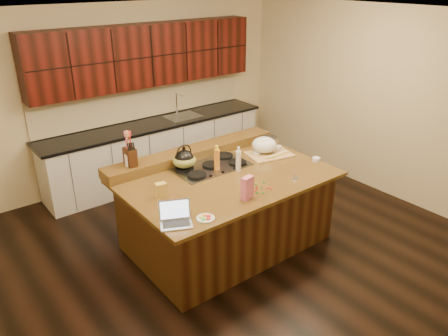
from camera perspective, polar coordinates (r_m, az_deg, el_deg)
room at (r=4.90m, az=0.36°, el=3.54°), size 5.52×5.02×2.72m
island at (r=5.28m, az=0.33°, el=-5.49°), size 2.40×1.60×0.92m
back_ledge at (r=5.56m, az=-4.11°, el=1.99°), size 2.40×0.30×0.12m
cooktop at (r=5.28m, az=-1.66°, el=0.25°), size 0.92×0.52×0.05m
back_counter at (r=6.94m, az=-9.13°, el=6.36°), size 3.70×0.66×2.40m
kettle at (r=5.17m, az=-5.22°, el=1.23°), size 0.30×0.30×0.21m
green_bowl at (r=5.18m, az=-5.21°, el=0.97°), size 0.37×0.37×0.16m
laptop at (r=4.15m, az=-6.37°, el=-6.43°), size 0.37×0.34×0.21m
oil_bottle at (r=5.14m, az=-0.94°, el=1.02°), size 0.09×0.09×0.27m
vinegar_bottle at (r=5.15m, az=1.89°, el=0.94°), size 0.08×0.08×0.25m
wooden_tray at (r=5.65m, az=5.43°, el=2.74°), size 0.62×0.51×0.22m
ramekin_a at (r=5.57m, az=11.97°, el=1.10°), size 0.11×0.11×0.04m
ramekin_b at (r=5.64m, az=4.35°, el=1.89°), size 0.11×0.11×0.04m
ramekin_c at (r=5.86m, az=7.04°, el=2.65°), size 0.11×0.11×0.04m
strainer_bowl at (r=6.00m, az=5.95°, el=3.48°), size 0.32×0.32×0.09m
kitchen_timer at (r=5.03m, az=9.32°, el=-1.08°), size 0.10×0.10×0.07m
pink_bag at (r=4.51m, az=3.06°, el=-2.62°), size 0.15×0.10×0.25m
candy_plate at (r=4.21m, az=-2.43°, el=-6.57°), size 0.23×0.23×0.01m
package_box at (r=4.62m, az=-8.25°, el=-2.86°), size 0.12×0.10×0.16m
utensil_crock at (r=5.13m, az=-12.17°, el=1.05°), size 0.16×0.16×0.14m
knife_block at (r=5.11m, az=-12.16°, el=1.42°), size 0.11×0.17×0.21m
gumdrop_0 at (r=4.77m, az=6.25°, el=-2.73°), size 0.02×0.02×0.02m
gumdrop_1 at (r=4.68m, az=4.37°, el=-3.21°), size 0.02×0.02×0.02m
gumdrop_2 at (r=4.78m, az=5.55°, el=-2.64°), size 0.02×0.02×0.02m
gumdrop_3 at (r=4.56m, az=3.41°, el=-3.98°), size 0.02×0.02×0.02m
gumdrop_4 at (r=4.71m, az=4.15°, el=-3.02°), size 0.02×0.02×0.02m
gumdrop_5 at (r=4.79m, az=4.87°, el=-2.53°), size 0.02×0.02×0.02m
gumdrop_6 at (r=4.75m, az=4.27°, el=-2.75°), size 0.02×0.02×0.02m
gumdrop_7 at (r=4.60m, az=2.88°, el=-3.70°), size 0.02×0.02×0.02m
gumdrop_8 at (r=4.67m, az=3.34°, el=-3.27°), size 0.02×0.02×0.02m
gumdrop_9 at (r=4.68m, az=5.15°, el=-3.26°), size 0.02×0.02×0.02m
gumdrop_10 at (r=4.79m, az=6.03°, el=-2.60°), size 0.02×0.02×0.02m
gumdrop_11 at (r=4.90m, az=5.22°, el=-1.90°), size 0.02×0.02×0.02m
gumdrop_12 at (r=4.80m, az=4.31°, el=-2.47°), size 0.02×0.02×0.02m
gumdrop_13 at (r=4.85m, az=4.21°, el=-2.16°), size 0.02×0.02×0.02m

